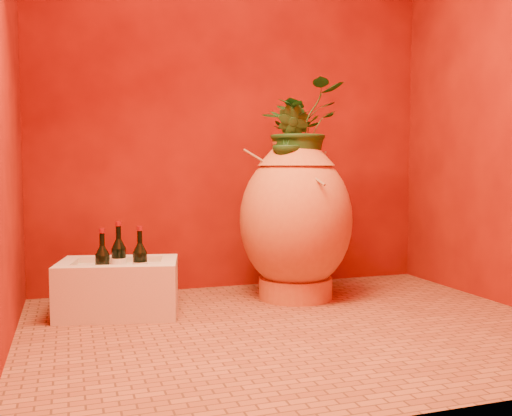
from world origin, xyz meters
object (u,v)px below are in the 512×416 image
object	(u,v)px
amphora	(296,219)
stone_basin	(119,289)
wine_bottle_c	(103,267)
wine_bottle_a	(140,265)
wine_bottle_b	(119,261)
wall_tap	(310,159)

from	to	relation	value
amphora	stone_basin	world-z (taller)	amphora
wine_bottle_c	amphora	bearing A→B (deg)	6.77
wine_bottle_a	wine_bottle_b	size ratio (longest dim) A/B	0.95
wine_bottle_b	wine_bottle_c	size ratio (longest dim) A/B	1.07
wine_bottle_b	wine_bottle_c	world-z (taller)	wine_bottle_b
wine_bottle_a	wine_bottle_b	xyz separation A→B (m)	(-0.09, 0.12, 0.01)
stone_basin	wall_tap	distance (m)	1.46
stone_basin	amphora	bearing A→B (deg)	3.00
wine_bottle_a	wall_tap	world-z (taller)	wall_tap
stone_basin	wine_bottle_c	distance (m)	0.17
stone_basin	wall_tap	bearing A→B (deg)	18.01
stone_basin	wine_bottle_a	xyz separation A→B (m)	(0.10, -0.06, 0.13)
wine_bottle_c	stone_basin	bearing A→B (deg)	42.87
stone_basin	wine_bottle_a	world-z (taller)	wine_bottle_a
wall_tap	wine_bottle_b	bearing A→B (deg)	-164.67
wine_bottle_b	wine_bottle_a	bearing A→B (deg)	-52.22
stone_basin	wine_bottle_b	bearing A→B (deg)	82.24
amphora	wine_bottle_b	bearing A→B (deg)	179.25
wine_bottle_c	wall_tap	distance (m)	1.50
wine_bottle_a	wine_bottle_c	bearing A→B (deg)	-174.19
amphora	wine_bottle_a	world-z (taller)	amphora
amphora	wine_bottle_a	distance (m)	0.92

